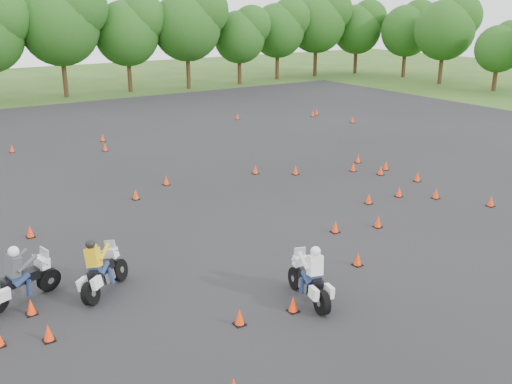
# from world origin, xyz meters

# --- Properties ---
(ground) EXTENTS (140.00, 140.00, 0.00)m
(ground) POSITION_xyz_m (0.00, 0.00, 0.00)
(ground) COLOR #2D5119
(ground) RESTS_ON ground
(asphalt_pad) EXTENTS (62.00, 62.00, 0.00)m
(asphalt_pad) POSITION_xyz_m (0.00, 6.00, 0.01)
(asphalt_pad) COLOR black
(asphalt_pad) RESTS_ON ground
(treeline) EXTENTS (87.22, 32.46, 11.12)m
(treeline) POSITION_xyz_m (2.82, 34.76, 4.73)
(treeline) COLOR #1D4714
(treeline) RESTS_ON ground
(traffic_cones) EXTENTS (36.33, 33.17, 0.45)m
(traffic_cones) POSITION_xyz_m (-0.01, 5.39, 0.23)
(traffic_cones) COLOR #FF370A
(traffic_cones) RESTS_ON asphalt_pad
(rider_grey) EXTENTS (2.54, 1.55, 1.88)m
(rider_grey) POSITION_xyz_m (-9.31, 2.22, 0.94)
(rider_grey) COLOR #3F4246
(rider_grey) RESTS_ON ground
(rider_yellow) EXTENTS (2.22, 2.00, 1.77)m
(rider_yellow) POSITION_xyz_m (-7.04, 1.41, 0.89)
(rider_yellow) COLOR gold
(rider_yellow) RESTS_ON ground
(rider_white) EXTENTS (1.13, 2.41, 1.79)m
(rider_white) POSITION_xyz_m (-2.34, -2.32, 0.90)
(rider_white) COLOR silver
(rider_white) RESTS_ON ground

